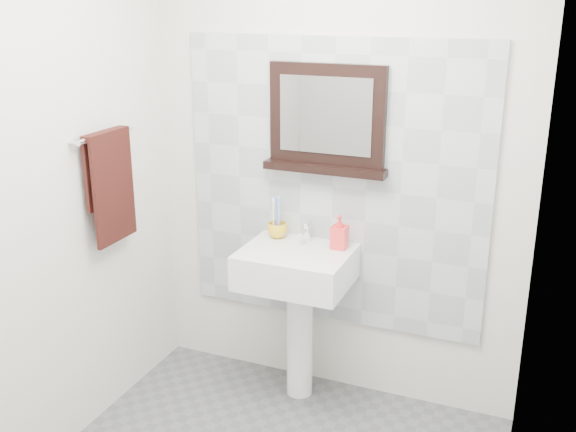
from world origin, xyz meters
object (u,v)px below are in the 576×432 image
object	(u,v)px
toothbrush_cup	(277,230)
framed_mirror	(327,121)
pedestal_sink	(297,283)
hand_towel	(110,178)
soap_dispenser	(340,232)

from	to	relation	value
toothbrush_cup	framed_mirror	size ratio (longest dim) A/B	0.16
pedestal_sink	framed_mirror	xyz separation A→B (m)	(0.08, 0.19, 0.81)
pedestal_sink	framed_mirror	size ratio (longest dim) A/B	1.51
hand_towel	toothbrush_cup	bearing A→B (deg)	37.25
pedestal_sink	framed_mirror	distance (m)	0.84
pedestal_sink	soap_dispenser	xyz separation A→B (m)	(0.19, 0.10, 0.27)
soap_dispenser	framed_mirror	size ratio (longest dim) A/B	0.27
toothbrush_cup	hand_towel	size ratio (longest dim) A/B	0.19
pedestal_sink	toothbrush_cup	xyz separation A→B (m)	(-0.16, 0.13, 0.22)
toothbrush_cup	pedestal_sink	bearing A→B (deg)	-38.02
pedestal_sink	soap_dispenser	world-z (taller)	soap_dispenser
pedestal_sink	hand_towel	bearing A→B (deg)	-155.44
pedestal_sink	soap_dispenser	size ratio (longest dim) A/B	5.51
framed_mirror	hand_towel	size ratio (longest dim) A/B	1.16
soap_dispenser	hand_towel	size ratio (longest dim) A/B	0.32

